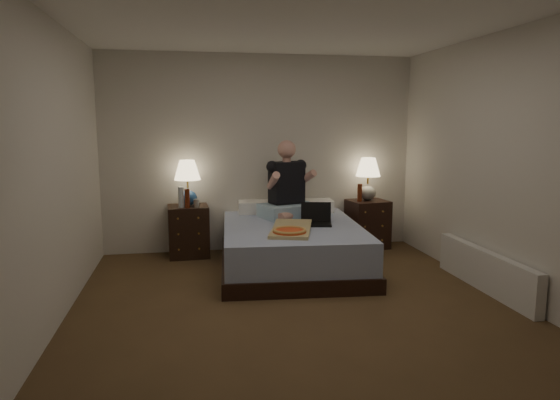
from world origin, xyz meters
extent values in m
cube|color=brown|center=(0.00, 0.00, 0.00)|extent=(4.00, 4.50, 0.00)
cube|color=white|center=(0.00, 0.00, 2.50)|extent=(4.00, 4.50, 0.00)
cube|color=silver|center=(0.00, 2.25, 1.25)|extent=(4.00, 0.00, 2.50)
cube|color=silver|center=(0.00, -2.25, 1.25)|extent=(4.00, 0.00, 2.50)
cube|color=silver|center=(-2.00, 0.00, 1.25)|extent=(0.00, 4.50, 2.50)
cube|color=silver|center=(2.00, 0.00, 1.25)|extent=(0.00, 4.50, 2.50)
cube|color=#546AA8|center=(0.21, 1.30, 0.25)|extent=(1.66, 2.13, 0.50)
cube|color=black|center=(-0.94, 2.02, 0.32)|extent=(0.50, 0.46, 0.63)
cube|color=black|center=(1.39, 2.04, 0.31)|extent=(0.54, 0.50, 0.63)
cylinder|color=silver|center=(-1.02, 1.91, 0.76)|extent=(0.07, 0.07, 0.25)
cylinder|color=#B9BAB4|center=(-0.84, 1.89, 0.68)|extent=(0.07, 0.07, 0.10)
cylinder|color=#62210E|center=(-0.95, 1.87, 0.75)|extent=(0.06, 0.06, 0.23)
cylinder|color=#5F220D|center=(1.25, 1.98, 0.74)|extent=(0.06, 0.06, 0.23)
cube|color=silver|center=(1.93, 0.18, 0.20)|extent=(0.10, 1.60, 0.40)
camera|label=1|loc=(-0.93, -4.12, 1.65)|focal=32.00mm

